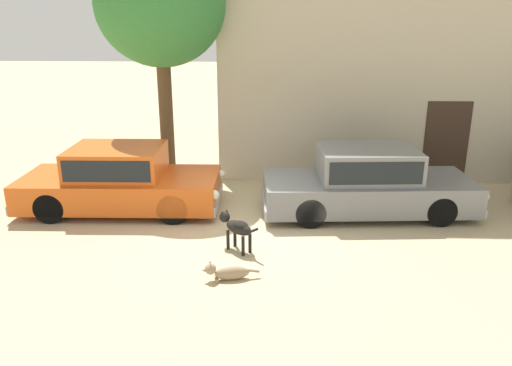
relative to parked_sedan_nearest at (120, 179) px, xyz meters
name	(u,v)px	position (x,y,z in m)	size (l,w,h in m)	color
ground_plane	(237,228)	(2.65, -0.98, -0.70)	(80.00, 80.00, 0.00)	tan
parked_sedan_nearest	(120,179)	(0.00, 0.00, 0.00)	(4.42, 1.93, 1.41)	#D15619
parked_sedan_second	(367,181)	(5.37, 0.01, 0.01)	(4.67, 2.07, 1.44)	slate
stray_dog_spotted	(227,272)	(2.64, -3.08, -0.56)	(0.94, 0.30, 0.34)	#997F60
stray_dog_tan	(237,227)	(2.71, -1.97, -0.23)	(0.81, 0.71, 0.70)	black
acacia_tree_left	(160,6)	(0.66, 1.97, 3.62)	(3.06, 2.75, 5.81)	brown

